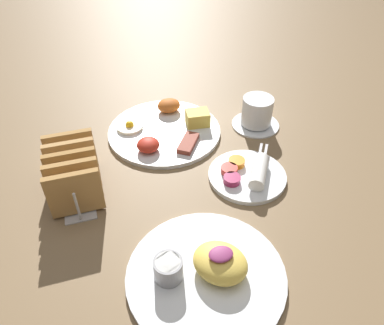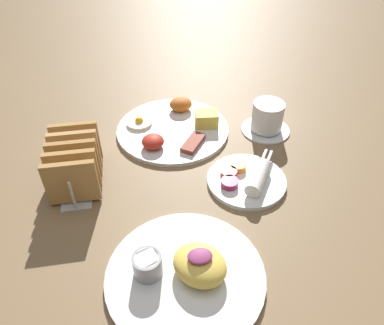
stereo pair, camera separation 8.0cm
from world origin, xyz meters
name	(u,v)px [view 1 (the left image)]	position (x,y,z in m)	size (l,w,h in m)	color
ground_plane	(182,191)	(0.00, 0.00, 0.00)	(3.00, 3.00, 0.00)	brown
plate_breakfast	(166,129)	(0.02, 0.21, 0.01)	(0.28, 0.28, 0.05)	white
plate_condiments	(249,175)	(0.15, 0.00, 0.01)	(0.17, 0.17, 0.04)	white
plate_foreground	(206,271)	(-0.02, -0.20, 0.01)	(0.27, 0.27, 0.06)	white
toast_rack	(73,173)	(-0.21, 0.07, 0.05)	(0.10, 0.18, 0.10)	#B7B7BC
coffee_cup	(257,113)	(0.24, 0.18, 0.04)	(0.12, 0.12, 0.08)	white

